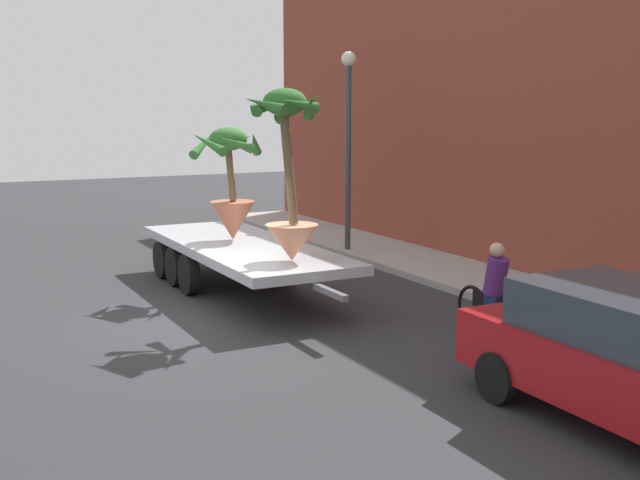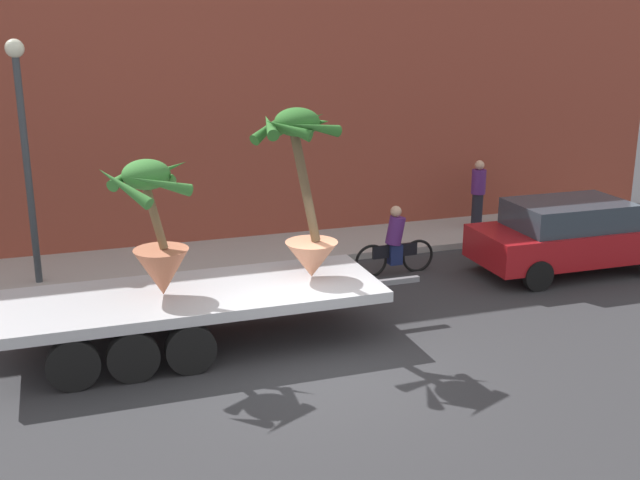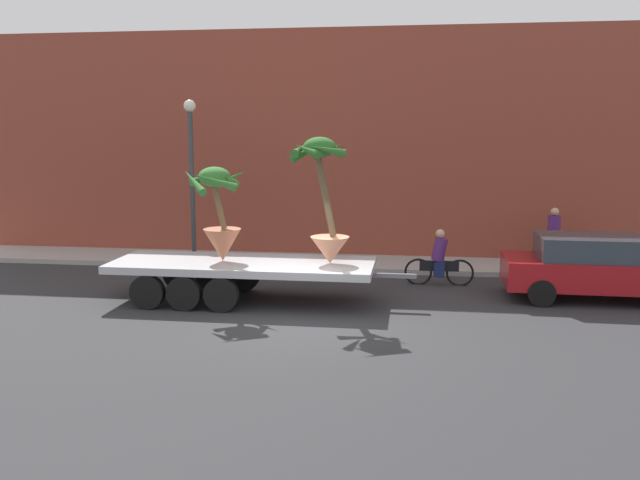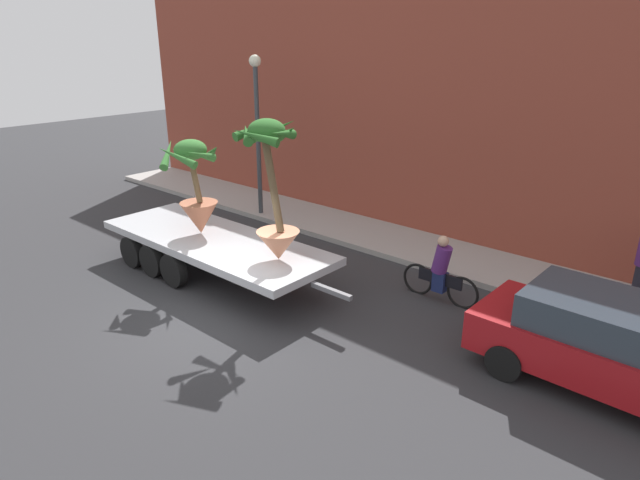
% 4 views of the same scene
% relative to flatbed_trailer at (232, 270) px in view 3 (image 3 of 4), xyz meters
% --- Properties ---
extents(ground_plane, '(60.00, 60.00, 0.00)m').
position_rel_flatbed_trailer_xyz_m(ground_plane, '(2.02, -1.45, -0.77)').
color(ground_plane, '#2D2D30').
extents(sidewalk, '(24.00, 2.20, 0.15)m').
position_rel_flatbed_trailer_xyz_m(sidewalk, '(2.02, 4.65, -0.69)').
color(sidewalk, '#A39E99').
rests_on(sidewalk, ground).
extents(building_facade, '(24.00, 1.20, 7.23)m').
position_rel_flatbed_trailer_xyz_m(building_facade, '(2.02, 6.35, 2.85)').
color(building_facade, brown).
rests_on(building_facade, ground).
extents(flatbed_trailer, '(7.30, 2.28, 0.98)m').
position_rel_flatbed_trailer_xyz_m(flatbed_trailer, '(0.00, 0.00, 0.00)').
color(flatbed_trailer, '#B7BABF').
rests_on(flatbed_trailer, ground).
extents(potted_palm_rear, '(1.49, 1.53, 2.97)m').
position_rel_flatbed_trailer_xyz_m(potted_palm_rear, '(2.25, 0.09, 1.67)').
color(potted_palm_rear, tan).
rests_on(potted_palm_rear, flatbed_trailer).
extents(potted_palm_middle, '(1.59, 1.63, 2.27)m').
position_rel_flatbed_trailer_xyz_m(potted_palm_middle, '(-0.29, -0.01, 1.29)').
color(potted_palm_middle, '#B26647').
rests_on(potted_palm_middle, flatbed_trailer).
extents(cyclist, '(1.84, 0.35, 1.54)m').
position_rel_flatbed_trailer_xyz_m(cyclist, '(5.02, 2.40, -0.10)').
color(cyclist, black).
rests_on(cyclist, ground).
extents(parked_car, '(4.49, 1.94, 1.58)m').
position_rel_flatbed_trailer_xyz_m(parked_car, '(8.74, 1.32, 0.06)').
color(parked_car, maroon).
rests_on(parked_car, ground).
extents(pedestrian_near_gate, '(0.36, 0.36, 1.71)m').
position_rel_flatbed_trailer_xyz_m(pedestrian_near_gate, '(8.40, 4.82, 0.28)').
color(pedestrian_near_gate, black).
rests_on(pedestrian_near_gate, sidewalk).
extents(street_lamp, '(0.36, 0.36, 4.83)m').
position_rel_flatbed_trailer_xyz_m(street_lamp, '(-2.26, 3.85, 2.46)').
color(street_lamp, '#383D42').
rests_on(street_lamp, sidewalk).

